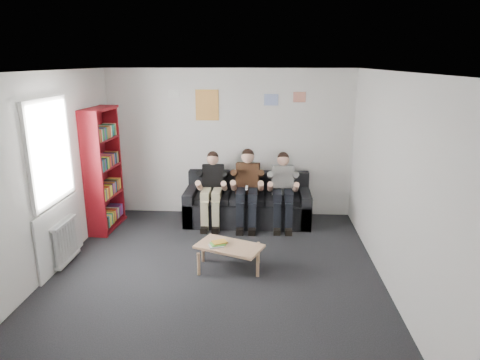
% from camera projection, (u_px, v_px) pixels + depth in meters
% --- Properties ---
extents(room_shell, '(5.00, 5.00, 5.00)m').
position_uv_depth(room_shell, '(213.00, 180.00, 5.48)').
color(room_shell, black).
rests_on(room_shell, ground).
extents(sofa, '(2.22, 0.91, 0.86)m').
position_uv_depth(sofa, '(248.00, 205.00, 7.74)').
color(sofa, black).
rests_on(sofa, ground).
extents(bookshelf, '(0.31, 0.94, 2.09)m').
position_uv_depth(bookshelf, '(104.00, 170.00, 7.24)').
color(bookshelf, maroon).
rests_on(bookshelf, ground).
extents(coffee_table, '(0.89, 0.49, 0.36)m').
position_uv_depth(coffee_table, '(229.00, 248.00, 5.93)').
color(coffee_table, tan).
rests_on(coffee_table, ground).
extents(game_cases, '(0.24, 0.21, 0.05)m').
position_uv_depth(game_cases, '(218.00, 244.00, 5.91)').
color(game_cases, silver).
rests_on(game_cases, coffee_table).
extents(person_left, '(0.38, 0.82, 1.29)m').
position_uv_depth(person_left, '(212.00, 189.00, 7.49)').
color(person_left, black).
rests_on(person_left, sofa).
extents(person_middle, '(0.41, 0.88, 1.34)m').
position_uv_depth(person_middle, '(247.00, 189.00, 7.44)').
color(person_middle, '#442816').
rests_on(person_middle, sofa).
extents(person_right, '(0.38, 0.82, 1.29)m').
position_uv_depth(person_right, '(283.00, 190.00, 7.42)').
color(person_right, silver).
rests_on(person_right, sofa).
extents(radiator, '(0.10, 0.64, 0.60)m').
position_uv_depth(radiator, '(66.00, 241.00, 6.06)').
color(radiator, silver).
rests_on(radiator, ground).
extents(window, '(0.05, 1.30, 2.36)m').
position_uv_depth(window, '(55.00, 196.00, 5.88)').
color(window, white).
rests_on(window, room_shell).
extents(poster_large, '(0.42, 0.01, 0.55)m').
position_uv_depth(poster_large, '(207.00, 105.00, 7.70)').
color(poster_large, '#DDC34E').
rests_on(poster_large, room_shell).
extents(poster_blue, '(0.25, 0.01, 0.20)m').
position_uv_depth(poster_blue, '(271.00, 100.00, 7.61)').
color(poster_blue, '#3E69D6').
rests_on(poster_blue, room_shell).
extents(poster_pink, '(0.22, 0.01, 0.18)m').
position_uv_depth(poster_pink, '(299.00, 97.00, 7.57)').
color(poster_pink, '#BF3B93').
rests_on(poster_pink, room_shell).
extents(poster_sign, '(0.20, 0.01, 0.14)m').
position_uv_depth(poster_sign, '(174.00, 94.00, 7.68)').
color(poster_sign, white).
rests_on(poster_sign, room_shell).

